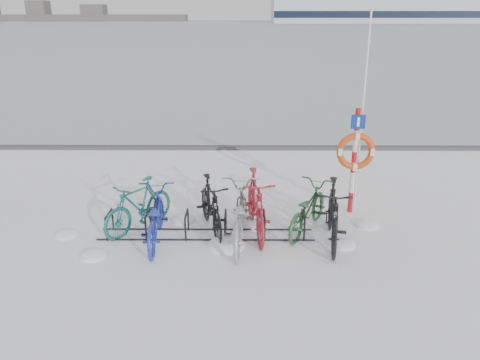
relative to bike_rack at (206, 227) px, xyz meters
The scene contains 14 objects.
ground 0.18m from the bike_rack, ahead, with size 900.00×900.00×0.00m, color white.
ice_sheet 155.00m from the bike_rack, 90.00° to the left, with size 400.00×298.00×0.02m, color #A2B0B7.
quay_edge 5.90m from the bike_rack, 90.00° to the left, with size 400.00×0.25×0.10m, color #3F3F42.
bike_rack is the anchor object (origin of this frame).
lifebuoy_station 3.32m from the bike_rack, 19.98° to the left, with size 0.77×0.22×3.98m.
shoreline 287.22m from the bike_rack, 115.14° to the left, with size 180.00×12.00×9.50m.
bike_0 1.38m from the bike_rack, 167.22° to the left, with size 0.48×1.69×1.02m, color #1A605B.
bike_1 0.99m from the bike_rack, 166.85° to the right, with size 0.66×1.89×0.99m, color #23329F.
bike_2 0.44m from the bike_rack, 72.59° to the left, with size 0.50×1.77×1.06m, color black.
bike_3 0.74m from the bike_rack, 20.02° to the right, with size 0.72×2.06×1.08m, color gray.
bike_4 1.02m from the bike_rack, ahead, with size 0.57×2.01×1.21m, color maroon.
bike_5 1.95m from the bike_rack, ahead, with size 0.62×1.79×0.94m, color #285433.
bike_6 2.34m from the bike_rack, ahead, with size 0.54×1.92×1.16m, color black.
snow_drifts 0.45m from the bike_rack, ahead, with size 6.22×2.00×0.24m.
Camera 1 is at (0.68, -7.90, 3.92)m, focal length 35.00 mm.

